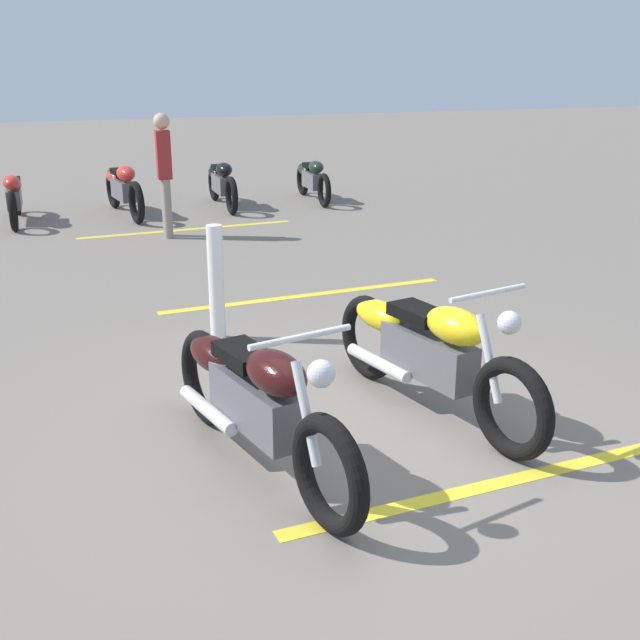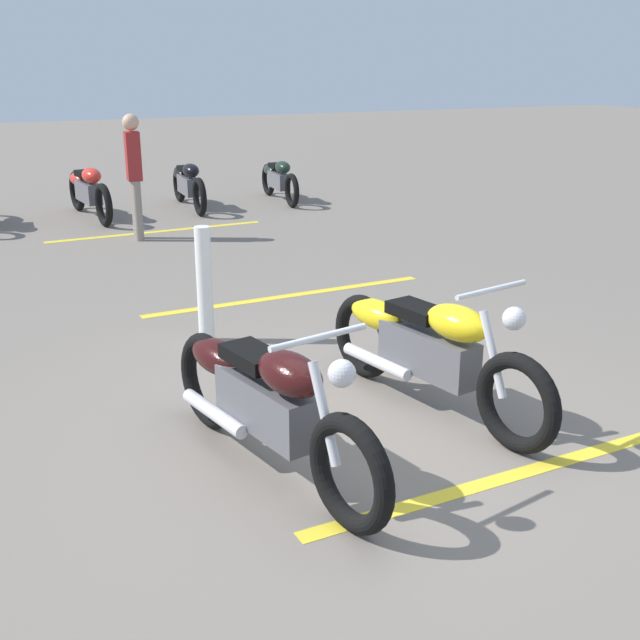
# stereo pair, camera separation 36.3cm
# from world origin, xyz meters

# --- Properties ---
(ground_plane) EXTENTS (60.00, 60.00, 0.00)m
(ground_plane) POSITION_xyz_m (0.00, 0.00, 0.00)
(ground_plane) COLOR slate
(motorcycle_bright_foreground) EXTENTS (2.21, 0.74, 1.04)m
(motorcycle_bright_foreground) POSITION_xyz_m (0.32, -0.67, 0.46)
(motorcycle_bright_foreground) COLOR black
(motorcycle_bright_foreground) RESTS_ON ground
(motorcycle_dark_foreground) EXTENTS (2.21, 0.75, 1.04)m
(motorcycle_dark_foreground) POSITION_xyz_m (-0.04, 0.70, 0.46)
(motorcycle_dark_foreground) COLOR black
(motorcycle_dark_foreground) RESTS_ON ground
(motorcycle_row_far_left) EXTENTS (1.93, 0.30, 0.73)m
(motorcycle_row_far_left) POSITION_xyz_m (8.91, -2.96, 0.40)
(motorcycle_row_far_left) COLOR black
(motorcycle_row_far_left) RESTS_ON ground
(motorcycle_row_left) EXTENTS (2.06, 0.29, 0.78)m
(motorcycle_row_left) POSITION_xyz_m (8.87, -1.30, 0.42)
(motorcycle_row_left) COLOR black
(motorcycle_row_left) RESTS_ON ground
(motorcycle_row_center) EXTENTS (2.18, 0.40, 0.82)m
(motorcycle_row_center) POSITION_xyz_m (8.70, 0.37, 0.45)
(motorcycle_row_center) COLOR black
(motorcycle_row_center) RESTS_ON ground
(bystander_near_row) EXTENTS (0.29, 0.22, 1.72)m
(bystander_near_row) POSITION_xyz_m (6.79, 0.01, 0.96)
(bystander_near_row) COLOR gray
(bystander_near_row) RESTS_ON ground
(bollard_post) EXTENTS (0.14, 0.14, 1.04)m
(bollard_post) POSITION_xyz_m (2.35, 0.36, 0.52)
(bollard_post) COLOR white
(bollard_post) RESTS_ON ground
(parking_stripe_near) EXTENTS (0.26, 3.20, 0.01)m
(parking_stripe_near) POSITION_xyz_m (-0.76, -0.78, 0.00)
(parking_stripe_near) COLOR yellow
(parking_stripe_near) RESTS_ON ground
(parking_stripe_mid) EXTENTS (0.26, 3.20, 0.01)m
(parking_stripe_mid) POSITION_xyz_m (3.34, -0.84, 0.00)
(parking_stripe_mid) COLOR yellow
(parking_stripe_mid) RESTS_ON ground
(parking_stripe_far) EXTENTS (0.26, 3.20, 0.01)m
(parking_stripe_far) POSITION_xyz_m (7.18, -0.35, 0.00)
(parking_stripe_far) COLOR yellow
(parking_stripe_far) RESTS_ON ground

